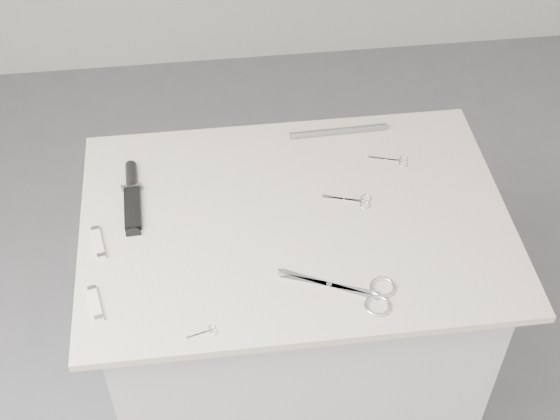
{
  "coord_description": "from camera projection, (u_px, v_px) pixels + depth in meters",
  "views": [
    {
      "loc": [
        -0.19,
        -1.25,
        2.23
      ],
      "look_at": [
        -0.03,
        0.03,
        0.92
      ],
      "focal_mm": 50.0,
      "sensor_mm": 36.0,
      "label": 1
    }
  ],
  "objects": [
    {
      "name": "large_shears",
      "position": [
        362.0,
        292.0,
        1.66
      ],
      "size": [
        0.25,
        0.16,
        0.01
      ],
      "rotation": [
        0.0,
        0.0,
        -0.42
      ],
      "color": "white",
      "rests_on": "display_board"
    },
    {
      "name": "pocket_knife_b",
      "position": [
        95.0,
        303.0,
        1.64
      ],
      "size": [
        0.04,
        0.09,
        0.01
      ],
      "rotation": [
        0.0,
        0.0,
        1.79
      ],
      "color": "#EEE4D0",
      "rests_on": "display_board"
    },
    {
      "name": "embroidery_scissors_a",
      "position": [
        356.0,
        200.0,
        1.86
      ],
      "size": [
        0.12,
        0.06,
        0.0
      ],
      "rotation": [
        0.0,
        0.0,
        -0.3
      ],
      "color": "white",
      "rests_on": "display_board"
    },
    {
      "name": "display_board",
      "position": [
        295.0,
        221.0,
        1.83
      ],
      "size": [
        1.0,
        0.7,
        0.02
      ],
      "primitive_type": "cube",
      "color": "beige",
      "rests_on": "plinth"
    },
    {
      "name": "plinth",
      "position": [
        293.0,
        335.0,
        2.16
      ],
      "size": [
        0.9,
        0.6,
        0.9
      ],
      "primitive_type": "cube",
      "color": "beige",
      "rests_on": "ground"
    },
    {
      "name": "ground",
      "position": [
        291.0,
        419.0,
        2.48
      ],
      "size": [
        4.0,
        4.0,
        0.01
      ],
      "primitive_type": "cube",
      "color": "slate",
      "rests_on": "ground"
    },
    {
      "name": "metal_rail",
      "position": [
        338.0,
        131.0,
        2.03
      ],
      "size": [
        0.26,
        0.03,
        0.02
      ],
      "primitive_type": "cylinder",
      "rotation": [
        0.0,
        1.57,
        0.03
      ],
      "color": "gray",
      "rests_on": "display_board"
    },
    {
      "name": "tiny_scissors",
      "position": [
        206.0,
        332.0,
        1.59
      ],
      "size": [
        0.07,
        0.03,
        0.0
      ],
      "rotation": [
        0.0,
        0.0,
        0.26
      ],
      "color": "white",
      "rests_on": "display_board"
    },
    {
      "name": "embroidery_scissors_b",
      "position": [
        395.0,
        160.0,
        1.96
      ],
      "size": [
        0.1,
        0.05,
        0.0
      ],
      "rotation": [
        0.0,
        0.0,
        -0.3
      ],
      "color": "white",
      "rests_on": "display_board"
    },
    {
      "name": "pocket_knife_a",
      "position": [
        98.0,
        242.0,
        1.76
      ],
      "size": [
        0.04,
        0.1,
        0.01
      ],
      "rotation": [
        0.0,
        0.0,
        1.76
      ],
      "color": "#EEE4D0",
      "rests_on": "display_board"
    },
    {
      "name": "sheathed_knife",
      "position": [
        132.0,
        193.0,
        1.87
      ],
      "size": [
        0.05,
        0.22,
        0.03
      ],
      "rotation": [
        0.0,
        0.0,
        1.61
      ],
      "color": "black",
      "rests_on": "display_board"
    }
  ]
}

